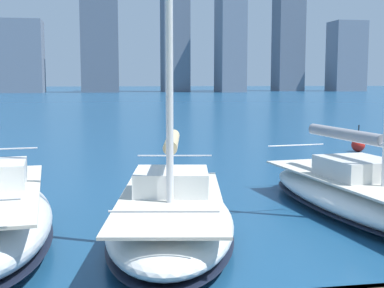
% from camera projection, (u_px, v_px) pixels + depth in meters
% --- Properties ---
extents(city_skyline, '(164.00, 22.23, 54.00)m').
position_uv_depth(city_skyline, '(102.00, 24.00, 159.49)').
color(city_skyline, slate).
rests_on(city_skyline, ground).
extents(sailboat_grey, '(3.83, 9.65, 9.83)m').
position_uv_depth(sailboat_grey, '(366.00, 195.00, 14.63)').
color(sailboat_grey, white).
rests_on(sailboat_grey, ground).
extents(sailboat_tan, '(4.05, 7.63, 12.23)m').
position_uv_depth(sailboat_tan, '(171.00, 214.00, 12.31)').
color(sailboat_tan, white).
rests_on(sailboat_tan, ground).
extents(channel_buoy, '(0.70, 0.70, 1.40)m').
position_uv_depth(channel_buoy, '(358.00, 145.00, 27.79)').
color(channel_buoy, red).
rests_on(channel_buoy, ground).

